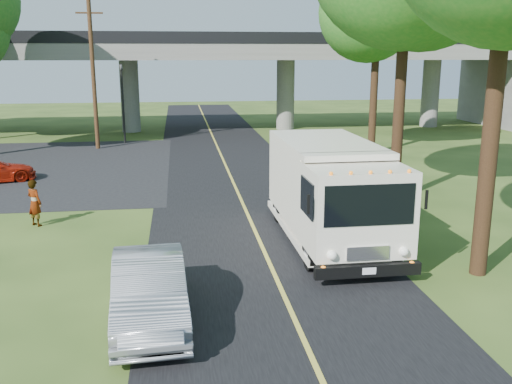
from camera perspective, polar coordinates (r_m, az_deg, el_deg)
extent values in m
plane|color=#2E4418|center=(14.08, 2.98, -10.75)|extent=(120.00, 120.00, 0.00)
cube|color=black|center=(23.45, -1.56, -0.69)|extent=(7.00, 90.00, 0.02)
cube|color=black|center=(32.29, -23.03, 2.18)|extent=(16.00, 18.00, 0.01)
cube|color=gold|center=(23.45, -1.56, -0.64)|extent=(0.12, 90.00, 0.01)
cube|color=slate|center=(44.66, -4.80, 13.83)|extent=(50.00, 9.00, 1.20)
cube|color=black|center=(40.28, -4.47, 15.14)|extent=(50.00, 0.25, 0.80)
cube|color=black|center=(49.06, -5.11, 14.85)|extent=(50.00, 0.25, 0.80)
cube|color=slate|center=(52.44, 24.12, 9.39)|extent=(4.00, 10.00, 6.00)
cylinder|color=slate|center=(44.84, -12.49, 9.34)|extent=(1.40, 1.40, 5.40)
cylinder|color=slate|center=(45.49, 2.96, 9.69)|extent=(1.40, 1.40, 5.40)
cylinder|color=slate|center=(49.15, 17.04, 9.42)|extent=(1.40, 1.40, 5.40)
cylinder|color=black|center=(38.89, -13.16, 8.55)|extent=(0.14, 0.14, 5.20)
imported|color=black|center=(38.77, -13.32, 11.49)|extent=(0.18, 0.22, 1.10)
cylinder|color=#472D19|center=(36.96, -15.96, 11.09)|extent=(0.26, 0.26, 9.00)
cube|color=#472D19|center=(37.01, -16.34, 16.81)|extent=(1.60, 0.10, 0.10)
cylinder|color=#382314|center=(15.91, 22.34, 4.27)|extent=(0.44, 0.44, 7.00)
cylinder|color=#382314|center=(23.34, 14.14, 8.41)|extent=(0.44, 0.44, 7.70)
cylinder|color=#382314|center=(34.63, 11.68, 9.24)|extent=(0.44, 0.44, 6.65)
sphere|color=#1E6A1C|center=(34.63, 12.08, 17.30)|extent=(5.58, 5.58, 5.58)
sphere|color=#1E6A1C|center=(34.44, 13.16, 17.77)|extent=(4.96, 4.96, 4.96)
cube|color=silver|center=(18.75, 6.70, 1.44)|extent=(2.75, 4.96, 2.52)
cube|color=silver|center=(15.54, 10.01, -1.66)|extent=(2.71, 2.05, 2.30)
cube|color=black|center=(14.55, 11.28, -1.28)|extent=(2.36, 0.12, 1.07)
cube|color=black|center=(14.97, 11.12, -7.71)|extent=(2.81, 0.23, 0.31)
cube|color=silver|center=(18.72, 6.93, -3.47)|extent=(2.77, 6.53, 0.20)
cylinder|color=black|center=(15.81, 5.60, -6.04)|extent=(0.33, 1.01, 1.01)
cylinder|color=black|center=(16.50, 13.37, -5.51)|extent=(0.33, 1.01, 1.01)
cylinder|color=black|center=(20.20, 2.39, -1.60)|extent=(0.33, 1.01, 1.01)
cylinder|color=black|center=(20.74, 8.61, -1.34)|extent=(0.33, 1.01, 1.01)
imported|color=#92959A|center=(12.99, -10.63, -9.59)|extent=(1.84, 4.57, 1.48)
imported|color=gray|center=(21.07, -21.26, -1.02)|extent=(0.71, 0.68, 1.64)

